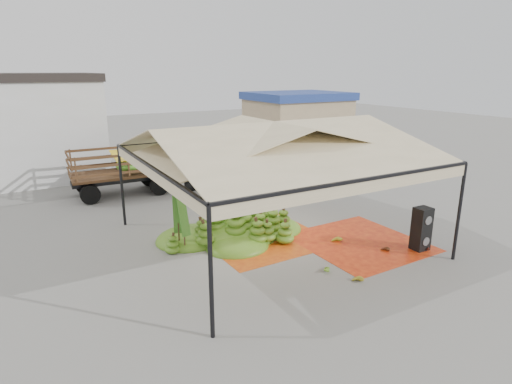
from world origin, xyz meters
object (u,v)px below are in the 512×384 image
banana_heap (234,220)px  vendor (215,181)px  speaker_stack (421,229)px  truck_left (147,164)px  truck_right (272,153)px

banana_heap → vendor: 4.12m
speaker_stack → vendor: 8.76m
banana_heap → vendor: bearing=74.9°
speaker_stack → vendor: vendor is taller
banana_heap → speaker_stack: 6.13m
speaker_stack → truck_left: 12.50m
banana_heap → truck_left: bearing=97.9°
banana_heap → truck_right: size_ratio=0.85×
truck_left → banana_heap: bearing=-80.3°
banana_heap → speaker_stack: size_ratio=3.82×
vendor → banana_heap: bearing=70.4°
speaker_stack → truck_right: bearing=85.3°
speaker_stack → truck_left: bearing=117.7°
banana_heap → speaker_stack: speaker_stack is taller
vendor → truck_left: size_ratio=0.29×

